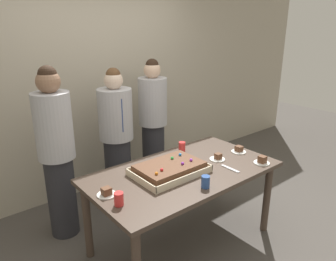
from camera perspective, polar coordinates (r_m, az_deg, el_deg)
name	(u,v)px	position (r m, az deg, el deg)	size (l,w,h in m)	color
ground_plane	(182,241)	(3.28, 2.54, -19.35)	(12.00, 12.00, 0.00)	#4C4742
interior_back_panel	(95,70)	(3.95, -13.05, 10.64)	(8.00, 0.12, 3.00)	#B2A893
party_table	(183,179)	(2.91, 2.73, -8.74)	(1.72, 0.94, 0.77)	#47382D
sheet_cake	(170,169)	(2.79, 0.29, -6.92)	(0.64, 0.44, 0.12)	beige
plated_slice_near_left	(218,158)	(3.11, 8.95, -4.90)	(0.15, 0.15, 0.07)	white
plated_slice_near_right	(262,161)	(3.12, 16.60, -5.29)	(0.15, 0.15, 0.08)	white
plated_slice_far_left	(239,150)	(3.33, 12.66, -3.48)	(0.15, 0.15, 0.06)	white
plated_slice_far_right	(107,193)	(2.51, -11.04, -10.99)	(0.15, 0.15, 0.07)	white
drink_cup_nearest	(119,199)	(2.36, -8.87, -12.12)	(0.07, 0.07, 0.10)	red
drink_cup_middle	(206,182)	(2.58, 6.79, -9.17)	(0.07, 0.07, 0.10)	#2D5199
drink_cup_far_end	(182,147)	(3.26, 2.54, -2.95)	(0.07, 0.07, 0.10)	red
cake_server_utensil	(230,169)	(2.94, 11.15, -6.77)	(0.03, 0.20, 0.01)	silver
person_serving_front	(57,152)	(3.15, -19.45, -3.73)	(0.34, 0.34, 1.69)	#28282D
person_green_shirt_behind	(153,123)	(3.94, -2.73, 1.30)	(0.35, 0.35, 1.64)	#28282D
person_striped_tie_right	(117,138)	(3.58, -9.26, -1.31)	(0.38, 0.38, 1.59)	#28282D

